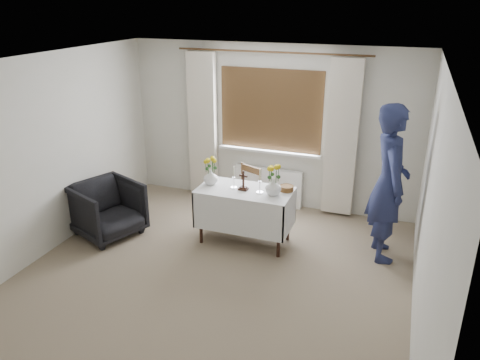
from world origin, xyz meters
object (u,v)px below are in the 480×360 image
wooden_cross (243,180)px  wooden_chair (243,197)px  person (389,183)px  flower_vase_left (211,177)px  armchair (107,209)px  flower_vase_right (273,187)px  altar_table (245,216)px

wooden_cross → wooden_chair: bearing=115.9°
wooden_chair → person: person is taller
wooden_cross → flower_vase_left: (-0.48, 0.04, -0.03)m
person → wooden_cross: (-1.79, -0.29, -0.10)m
wooden_chair → person: 2.05m
armchair → flower_vase_left: bearing=-48.1°
wooden_chair → armchair: bearing=-128.0°
flower_vase_right → flower_vase_left: bearing=176.7°
person → flower_vase_right: size_ratio=9.14×
wooden_chair → flower_vase_left: size_ratio=4.26×
flower_vase_left → altar_table: bearing=-2.8°
flower_vase_left → wooden_chair: bearing=54.6°
person → flower_vase_right: person is taller
altar_table → flower_vase_left: bearing=177.2°
altar_table → person: size_ratio=0.62×
flower_vase_right → wooden_cross: bearing=178.3°
altar_table → person: (1.77, 0.27, 0.61)m
wooden_cross → flower_vase_left: 0.48m
altar_table → flower_vase_right: bearing=-3.9°
flower_vase_right → armchair: bearing=-169.0°
person → wooden_cross: bearing=83.7°
person → flower_vase_left: bearing=80.9°
armchair → flower_vase_left: size_ratio=4.06×
wooden_chair → person: (1.96, -0.17, 0.55)m
armchair → person: person is taller
armchair → wooden_chair: bearing=-39.1°
armchair → wooden_cross: wooden_cross is taller
altar_table → wooden_cross: bearing=-141.0°
altar_table → armchair: bearing=-166.0°
wooden_cross → altar_table: bearing=44.0°
armchair → wooden_cross: size_ratio=3.17×
person → flower_vase_left: (-2.26, -0.25, -0.13)m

